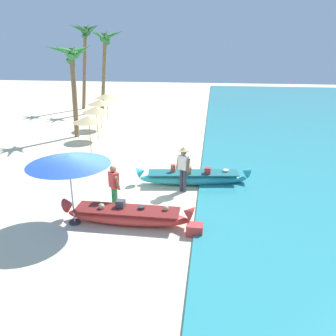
% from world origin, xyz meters
% --- Properties ---
extents(ground_plane, '(80.00, 80.00, 0.00)m').
position_xyz_m(ground_plane, '(0.00, 0.00, 0.00)').
color(ground_plane, beige).
extents(boat_red_foreground, '(4.15, 0.84, 0.78)m').
position_xyz_m(boat_red_foreground, '(1.02, -0.72, 0.28)').
color(boat_red_foreground, red).
rests_on(boat_red_foreground, ground).
extents(boat_cyan_midground, '(4.53, 1.26, 0.80)m').
position_xyz_m(boat_cyan_midground, '(2.84, 2.69, 0.29)').
color(boat_cyan_midground, '#33B2BC').
rests_on(boat_cyan_midground, ground).
extents(person_vendor_hatted, '(0.57, 0.45, 1.75)m').
position_xyz_m(person_vendor_hatted, '(2.50, 1.96, 1.02)').
color(person_vendor_hatted, '#333842').
rests_on(person_vendor_hatted, ground).
extents(person_tourist_customer, '(0.51, 0.53, 1.61)m').
position_xyz_m(person_tourist_customer, '(0.41, 0.05, 0.91)').
color(person_tourist_customer, green).
rests_on(person_tourist_customer, ground).
extents(patio_umbrella_large, '(2.45, 2.45, 2.25)m').
position_xyz_m(patio_umbrella_large, '(-0.62, -0.92, 2.08)').
color(patio_umbrella_large, '#B7B7BC').
rests_on(patio_umbrella_large, ground).
extents(parasol_row_0, '(1.60, 1.60, 1.91)m').
position_xyz_m(parasol_row_0, '(-2.57, 6.19, 1.75)').
color(parasol_row_0, '#8E6B47').
rests_on(parasol_row_0, ground).
extents(parasol_row_1, '(1.60, 1.60, 1.91)m').
position_xyz_m(parasol_row_1, '(-3.07, 8.82, 1.75)').
color(parasol_row_1, '#8E6B47').
rests_on(parasol_row_1, ground).
extents(parasol_row_2, '(1.60, 1.60, 1.91)m').
position_xyz_m(parasol_row_2, '(-3.67, 11.37, 1.75)').
color(parasol_row_2, '#8E6B47').
rests_on(parasol_row_2, ground).
extents(parasol_row_3, '(1.60, 1.60, 1.91)m').
position_xyz_m(parasol_row_3, '(-4.08, 14.11, 1.75)').
color(parasol_row_3, '#8E6B47').
rests_on(parasol_row_3, ground).
extents(palm_tree_tall_inland, '(2.71, 2.54, 5.34)m').
position_xyz_m(palm_tree_tall_inland, '(-4.42, 9.22, 4.38)').
color(palm_tree_tall_inland, brown).
rests_on(palm_tree_tall_inland, ground).
extents(palm_tree_leaning_seaward, '(2.75, 2.47, 6.35)m').
position_xyz_m(palm_tree_leaning_seaward, '(-4.98, 17.39, 5.06)').
color(palm_tree_leaning_seaward, brown).
rests_on(palm_tree_leaning_seaward, ground).
extents(palm_tree_mid_cluster, '(2.49, 2.64, 6.86)m').
position_xyz_m(palm_tree_mid_cluster, '(-6.87, 18.26, 5.54)').
color(palm_tree_mid_cluster, brown).
rests_on(palm_tree_mid_cluster, ground).
extents(cooler_box, '(0.49, 0.40, 0.34)m').
position_xyz_m(cooler_box, '(3.12, -1.14, 0.17)').
color(cooler_box, '#C63838').
rests_on(cooler_box, ground).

